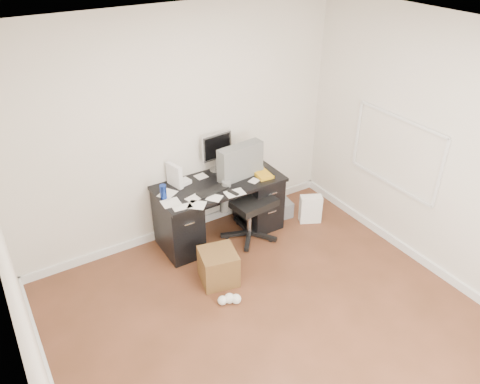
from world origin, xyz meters
The scene contains 18 objects.
ground centered at (0.00, 0.00, 0.00)m, with size 4.00×4.00×0.00m, color #462816.
room_shell centered at (0.03, 0.03, 1.66)m, with size 4.02×4.02×2.71m.
desk centered at (0.30, 1.65, 0.40)m, with size 1.50×0.70×0.75m.
loose_papers centered at (0.10, 1.60, 0.75)m, with size 1.10×0.60×0.00m, color silver, non-canonical shape.
lcd_monitor centered at (0.42, 1.91, 1.00)m, with size 0.39×0.23×0.50m, color #B7B7BB, non-canonical shape.
keyboard centered at (0.14, 1.51, 0.76)m, with size 0.38×0.13×0.02m, color black.
computer_mouse centered at (0.46, 1.66, 0.78)m, with size 0.06×0.06×0.06m, color #B7B7BB.
travel_mug centered at (-0.39, 1.66, 0.83)m, with size 0.07×0.07×0.16m, color navy.
white_binder centered at (-0.17, 1.85, 0.89)m, with size 0.11×0.23×0.27m, color silver.
magazine_file centered at (0.80, 1.77, 0.89)m, with size 0.12×0.24×0.28m, color #A88A51.
pen_cup centered at (0.69, 1.80, 0.88)m, with size 0.11×0.11×0.26m, color #512D17, non-canonical shape.
yellow_book centered at (0.82, 1.51, 0.77)m, with size 0.18×0.23×0.04m, color gold.
paper_remote centered at (0.33, 1.35, 0.76)m, with size 0.22×0.18×0.02m, color silver, non-canonical shape.
office_chair centered at (0.60, 1.45, 0.58)m, with size 0.66×0.66×1.16m, color #535553, non-canonical shape.
pc_tower centered at (1.04, 1.71, 0.21)m, with size 0.19×0.42×0.42m, color #A8A298.
shopping_bag centered at (1.43, 1.30, 0.18)m, with size 0.27×0.19×0.37m, color white.
wicker_basket centered at (-0.13, 0.93, 0.19)m, with size 0.38×0.38×0.38m, color #533B18.
desk_printer centered at (1.13, 1.64, 0.11)m, with size 0.36×0.30×0.21m, color #5E5E62.
Camera 1 is at (-1.95, -2.49, 3.48)m, focal length 35.00 mm.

